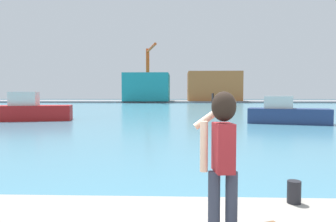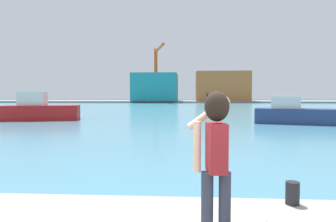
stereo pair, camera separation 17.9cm
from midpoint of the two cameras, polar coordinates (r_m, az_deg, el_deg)
name	(u,v)px [view 1 (the left image)]	position (r m, az deg, el deg)	size (l,w,h in m)	color
ground_plane	(181,108)	(53.16, 2.38, 0.50)	(220.00, 220.00, 0.00)	#334751
harbor_water	(181,108)	(55.16, 2.37, 0.60)	(140.00, 100.00, 0.02)	teal
far_shore_dock	(180,101)	(95.13, 2.24, 1.77)	(140.00, 20.00, 0.49)	gray
person_photographer	(222,150)	(3.62, 8.49, -7.16)	(0.53, 0.55, 1.74)	#2D3342
harbor_bollard	(294,192)	(5.38, 21.19, -13.67)	(0.21, 0.21, 0.35)	black
boat_moored	(32,110)	(30.60, -23.78, 0.13)	(6.86, 3.95, 2.57)	#B21919
boat_moored_2	(286,113)	(26.88, 20.69, -0.43)	(6.62, 3.92, 2.21)	navy
warehouse_left	(147,87)	(91.61, -3.85, 4.34)	(12.75, 13.49, 7.89)	teal
warehouse_right	(213,87)	(93.38, 8.27, 4.46)	(15.17, 12.06, 8.44)	#B26633
port_crane	(149,67)	(90.43, -3.61, 8.05)	(4.14, 14.16, 15.30)	#D84C19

